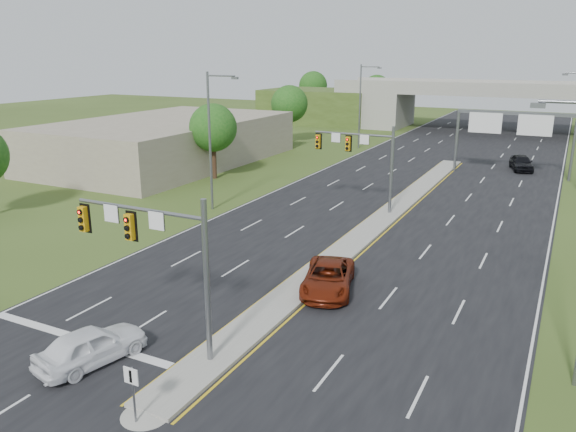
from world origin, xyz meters
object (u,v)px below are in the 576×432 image
(signal_mast_far, at_px, (364,154))
(overpass, at_px, (491,110))
(keep_right_sign, at_px, (132,386))
(sign_gantry, at_px, (513,126))
(car_white, at_px, (91,345))
(car_far_c, at_px, (521,163))
(signal_mast_near, at_px, (159,247))
(car_far_a, at_px, (328,278))

(signal_mast_far, height_order, overpass, overpass)
(signal_mast_far, relative_size, overpass, 0.09)
(keep_right_sign, bearing_deg, sign_gantry, 82.30)
(car_white, bearing_deg, car_far_c, -90.01)
(signal_mast_near, distance_m, signal_mast_far, 25.00)
(car_far_a, xyz_separation_m, car_far_c, (6.16, 39.69, 0.09))
(sign_gantry, bearing_deg, keep_right_sign, -97.70)
(signal_mast_near, bearing_deg, car_far_a, 67.32)
(keep_right_sign, bearing_deg, overpass, 90.00)
(signal_mast_far, bearing_deg, keep_right_sign, -85.61)
(signal_mast_near, bearing_deg, overpass, 88.38)
(signal_mast_far, xyz_separation_m, overpass, (2.26, 55.07, -1.17))
(sign_gantry, height_order, car_far_a, sign_gantry)
(signal_mast_far, bearing_deg, signal_mast_near, -90.00)
(sign_gantry, relative_size, overpass, 0.14)
(signal_mast_near, height_order, car_far_c, signal_mast_near)
(sign_gantry, bearing_deg, car_white, -103.13)
(car_white, bearing_deg, overpass, -79.76)
(signal_mast_far, distance_m, sign_gantry, 21.91)
(car_far_c, bearing_deg, keep_right_sign, -113.47)
(sign_gantry, xyz_separation_m, car_far_c, (0.98, 3.71, -4.38))
(car_white, relative_size, car_far_c, 0.94)
(signal_mast_near, height_order, signal_mast_far, same)
(overpass, bearing_deg, signal_mast_near, -91.62)
(signal_mast_far, height_order, car_far_a, signal_mast_far)
(keep_right_sign, relative_size, car_far_c, 0.44)
(car_far_c, bearing_deg, car_far_a, -114.10)
(signal_mast_far, relative_size, car_white, 1.51)
(car_far_a, distance_m, car_far_c, 40.17)
(signal_mast_near, distance_m, car_far_c, 49.85)
(keep_right_sign, xyz_separation_m, overpass, (0.00, 84.53, 2.04))
(signal_mast_far, bearing_deg, sign_gantry, 65.89)
(signal_mast_far, bearing_deg, overpass, 87.65)
(signal_mast_far, distance_m, car_white, 27.50)
(signal_mast_near, relative_size, car_far_a, 1.28)
(sign_gantry, height_order, car_white, sign_gantry)
(signal_mast_near, bearing_deg, keep_right_sign, -63.06)
(car_far_c, bearing_deg, sign_gantry, -120.06)
(sign_gantry, distance_m, overpass, 35.75)
(signal_mast_near, bearing_deg, sign_gantry, 78.75)
(signal_mast_far, relative_size, sign_gantry, 0.60)
(sign_gantry, bearing_deg, car_far_c, 75.21)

